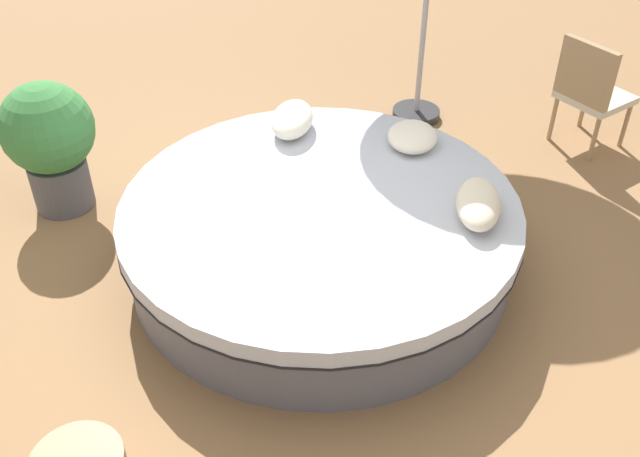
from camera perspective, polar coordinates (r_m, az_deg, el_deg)
The scene contains 7 objects.
ground_plane at distance 5.09m, azimuth -0.00°, elevation -2.84°, with size 16.00×16.00×0.00m, color olive.
round_bed at distance 4.92m, azimuth -0.00°, elevation -0.43°, with size 2.69×2.69×0.53m.
throw_pillow_0 at distance 4.71m, azimuth 12.42°, elevation 1.94°, with size 0.56×0.28×0.19m, color beige.
throw_pillow_1 at distance 5.39m, azimuth 7.34°, elevation 7.24°, with size 0.45×0.37×0.15m, color silver.
throw_pillow_2 at distance 5.52m, azimuth -2.22°, elevation 8.64°, with size 0.52×0.31×0.20m, color silver.
patio_chair at distance 6.55m, azimuth 20.64°, elevation 10.36°, with size 0.72×0.72×0.98m.
planter at distance 5.70m, azimuth -20.62°, elevation 6.64°, with size 0.69×0.69×1.03m.
Camera 1 is at (-3.83, -0.60, 3.30)m, focal length 40.40 mm.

